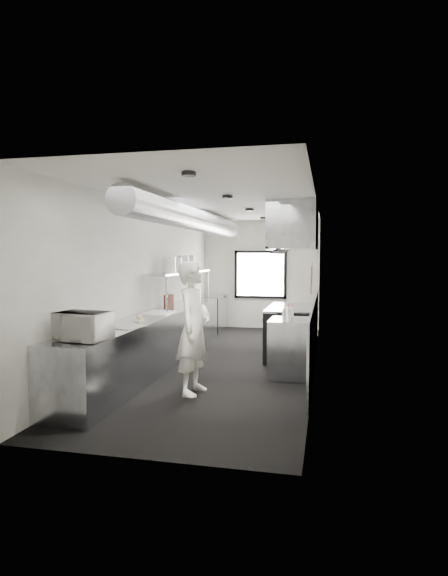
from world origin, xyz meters
The scene contains 35 objects.
floor centered at (0.00, 0.00, 0.00)m, with size 3.00×8.00×0.01m, color black.
ceiling centered at (0.00, 0.00, 2.80)m, with size 3.00×8.00×0.01m, color beige.
wall_back centered at (0.00, 4.00, 1.40)m, with size 3.00×0.02×2.80m, color silver.
wall_front centered at (0.00, -4.00, 1.40)m, with size 3.00×0.02×2.80m, color silver.
wall_left centered at (-1.50, 0.00, 1.40)m, with size 0.02×8.00×2.80m, color silver.
wall_right centered at (1.50, 0.00, 1.40)m, with size 0.02×8.00×2.80m, color silver.
wall_cladding centered at (1.48, 0.30, 0.55)m, with size 0.03×5.50×1.10m, color gray.
hvac_duct centered at (-0.70, 0.40, 2.55)m, with size 0.40×0.40×6.40m, color #92949A.
service_window centered at (0.00, 3.96, 1.40)m, with size 1.36×0.05×1.25m.
exhaust_hood centered at (1.10, 0.70, 2.39)m, with size 0.81×2.20×0.88m.
prep_counter centered at (-1.15, -0.50, 0.45)m, with size 0.70×6.00×0.90m, color gray.
pass_shelf centered at (-1.19, 1.00, 1.54)m, with size 0.45×3.00×0.68m.
range centered at (1.04, 0.70, 0.47)m, with size 0.88×1.60×0.94m.
bottle_station centered at (1.15, -0.70, 0.45)m, with size 0.65×0.80×0.90m, color gray.
far_work_table centered at (-1.15, 3.20, 0.45)m, with size 0.70×1.20×0.90m, color gray.
notice_sheet_a centered at (1.47, -1.20, 1.60)m, with size 0.02×0.28×0.38m, color silver.
notice_sheet_b centered at (1.47, -1.55, 1.55)m, with size 0.02×0.28×0.38m, color silver.
line_cook centered at (-0.07, -1.90, 0.91)m, with size 0.66×0.43×1.81m, color white.
microwave centered at (-1.07, -3.05, 1.07)m, with size 0.56×0.42×0.33m, color silver.
deli_tub_a centered at (-1.29, -2.39, 0.95)m, with size 0.13×0.13×0.10m, color silver.
deli_tub_b centered at (-1.29, -2.21, 0.94)m, with size 0.13×0.13×0.09m, color silver.
newspaper centered at (-0.98, -2.02, 0.91)m, with size 0.35×0.43×0.01m, color silver.
small_plate centered at (-1.07, -1.41, 0.91)m, with size 0.16×0.16×0.01m, color silver.
pastry centered at (-1.07, -1.41, 0.96)m, with size 0.09×0.09×0.09m, color #DCC973.
cutting_board centered at (-1.12, -0.45, 0.91)m, with size 0.45×0.60×0.02m, color silver.
knife_block centered at (-1.28, 0.50, 1.02)m, with size 0.10×0.22×0.24m, color #512D1C.
plate_stack_a centered at (-1.22, 0.37, 1.72)m, with size 0.25×0.25×0.29m, color silver.
plate_stack_b centered at (-1.22, 0.78, 1.71)m, with size 0.22×0.22×0.28m, color silver.
plate_stack_c centered at (-1.18, 1.14, 1.73)m, with size 0.23×0.23×0.32m, color silver.
plate_stack_d centered at (-1.20, 1.66, 1.73)m, with size 0.21×0.21×0.33m, color silver.
squeeze_bottle_a centered at (1.07, -0.97, 0.99)m, with size 0.06×0.06×0.18m, color silver.
squeeze_bottle_b centered at (1.12, -0.86, 0.99)m, with size 0.06×0.06×0.19m, color silver.
squeeze_bottle_c centered at (1.13, -0.75, 0.98)m, with size 0.05×0.05×0.16m, color silver.
squeeze_bottle_d centered at (1.08, -0.53, 0.99)m, with size 0.06×0.06×0.19m, color silver.
squeeze_bottle_e centered at (1.14, -0.40, 0.98)m, with size 0.06×0.06×0.17m, color silver.
Camera 1 is at (1.69, -7.89, 1.88)m, focal length 28.81 mm.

